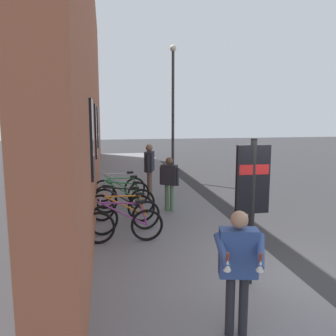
{
  "coord_description": "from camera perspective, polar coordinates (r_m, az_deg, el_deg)",
  "views": [
    {
      "loc": [
        -5.2,
        3.23,
        2.89
      ],
      "look_at": [
        2.96,
        1.74,
        1.62
      ],
      "focal_mm": 37.3,
      "sensor_mm": 36.0,
      "label": 1
    }
  ],
  "objects": [
    {
      "name": "tourist_with_hotdogs",
      "position": [
        4.5,
        11.43,
        -14.61
      ],
      "size": [
        0.63,
        0.62,
        1.62
      ],
      "color": "#26262D",
      "rests_on": "sidewalk_pavement"
    },
    {
      "name": "bicycle_end_of_row",
      "position": [
        8.38,
        -6.96,
        -7.84
      ],
      "size": [
        0.58,
        1.74,
        0.97
      ],
      "color": "black",
      "rests_on": "sidewalk_pavement"
    },
    {
      "name": "station_facade",
      "position": [
        14.27,
        -12.99,
        14.09
      ],
      "size": [
        22.0,
        0.65,
        8.56
      ],
      "color": "#9E563D",
      "rests_on": "ground"
    },
    {
      "name": "bicycle_far_end",
      "position": [
        9.91,
        -7.25,
        -5.24
      ],
      "size": [
        0.56,
        1.74,
        0.97
      ],
      "color": "black",
      "rests_on": "sidewalk_pavement"
    },
    {
      "name": "bicycle_leaning_wall",
      "position": [
        10.66,
        -7.43,
        -4.25
      ],
      "size": [
        0.63,
        1.72,
        0.97
      ],
      "color": "black",
      "rests_on": "sidewalk_pavement"
    },
    {
      "name": "bicycle_under_window",
      "position": [
        11.45,
        -7.93,
        -3.36
      ],
      "size": [
        0.56,
        1.74,
        0.97
      ],
      "color": "black",
      "rests_on": "sidewalk_pavement"
    },
    {
      "name": "sidewalk_pavement",
      "position": [
        13.58,
        -3.88,
        -3.31
      ],
      "size": [
        24.0,
        3.5,
        0.12
      ],
      "primitive_type": "cube",
      "color": "slate",
      "rests_on": "ground"
    },
    {
      "name": "ground",
      "position": [
        12.31,
        10.08,
        -4.98
      ],
      "size": [
        60.0,
        60.0,
        0.0
      ],
      "primitive_type": "plane",
      "color": "#2D2D30"
    },
    {
      "name": "street_lamp",
      "position": [
        15.15,
        0.82,
        10.81
      ],
      "size": [
        0.28,
        0.28,
        5.65
      ],
      "color": "#333338",
      "rests_on": "sidewalk_pavement"
    },
    {
      "name": "bicycle_by_door",
      "position": [
        7.75,
        -7.29,
        -9.25
      ],
      "size": [
        0.48,
        1.77,
        0.97
      ],
      "color": "black",
      "rests_on": "sidewalk_pavement"
    },
    {
      "name": "transit_info_sign",
      "position": [
        5.73,
        13.62,
        -3.32
      ],
      "size": [
        0.1,
        0.55,
        2.4
      ],
      "color": "black",
      "rests_on": "sidewalk_pavement"
    },
    {
      "name": "pedestrian_crossing_street",
      "position": [
        11.71,
        -3.06,
        0.5
      ],
      "size": [
        0.65,
        0.41,
        1.79
      ],
      "color": "brown",
      "rests_on": "sidewalk_pavement"
    },
    {
      "name": "pedestrian_near_bus",
      "position": [
        10.01,
        0.2,
        -1.7
      ],
      "size": [
        0.44,
        0.51,
        1.57
      ],
      "color": "#4C724C",
      "rests_on": "sidewalk_pavement"
    },
    {
      "name": "bicycle_nearest_sign",
      "position": [
        9.2,
        -7.62,
        -6.34
      ],
      "size": [
        0.58,
        1.74,
        0.97
      ],
      "color": "black",
      "rests_on": "sidewalk_pavement"
    }
  ]
}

